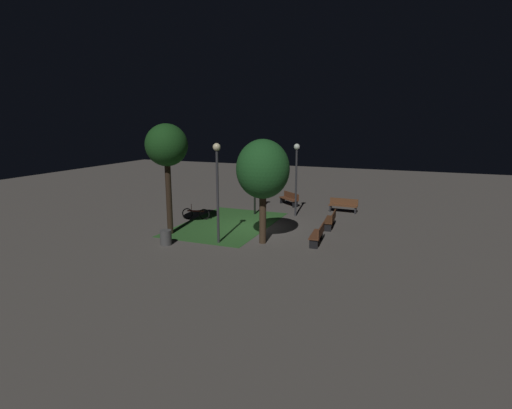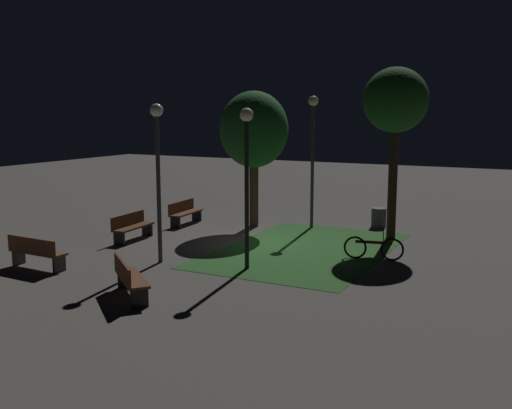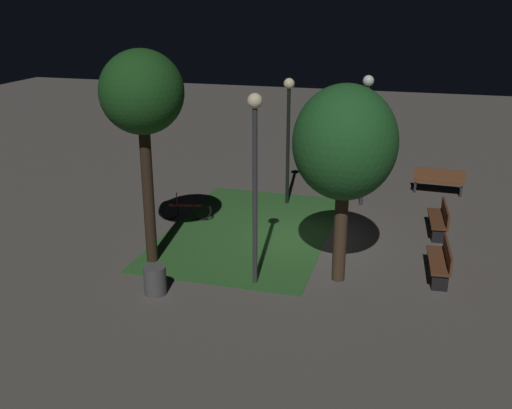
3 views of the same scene
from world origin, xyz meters
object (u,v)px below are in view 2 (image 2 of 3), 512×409
Objects in this scene: bench_front_left at (132,226)px; lamp_post_path_center at (313,140)px; bicycle at (374,248)px; bench_front_right at (129,277)px; bench_by_lamp at (36,251)px; trash_bin at (379,218)px; bench_back_row at (184,212)px; lamp_post_plaza_west at (158,155)px; tree_near_wall at (396,103)px; lamp_post_plaza_east at (247,160)px; tree_right_canopy at (254,130)px.

lamp_post_path_center is (-4.70, 4.49, 2.73)m from bench_front_left.
bench_front_right is at bearing -33.94° from bicycle.
bench_by_lamp is 11.96m from trash_bin.
lamp_post_plaza_west is (5.02, 2.57, 2.54)m from bench_back_row.
bench_back_row is 8.61m from tree_near_wall.
tree_near_wall is at bearing 156.36° from lamp_post_plaza_east.
lamp_post_plaza_east is at bearing 101.33° from lamp_post_plaza_west.
lamp_post_path_center is at bearing -60.63° from trash_bin.
bench_back_row is 0.42× the size of lamp_post_plaza_east.
bench_back_row is 1.01× the size of bench_by_lamp.
bicycle is at bearing 123.15° from bench_by_lamp.
bicycle is (-2.52, 2.77, -2.60)m from lamp_post_plaza_east.
tree_right_canopy is 5.99m from lamp_post_plaza_east.
lamp_post_plaza_east is at bearing 48.28° from bench_back_row.
tree_right_canopy is 5.58m from trash_bin.
lamp_post_plaza_west is at bearing -156.49° from bench_front_right.
bench_front_left is 4.03m from bench_by_lamp.
bench_front_left is 2.58× the size of trash_bin.
bench_front_right is 10.58m from tree_near_wall.
tree_right_canopy reaches higher than lamp_post_path_center.
tree_right_canopy is at bearing -154.44° from lamp_post_plaza_east.
bicycle reaches higher than trash_bin.
tree_right_canopy is at bearing 162.65° from bench_by_lamp.
lamp_post_path_center reaches higher than bench_back_row.
bench_front_left is 0.32× the size of tree_near_wall.
bench_front_right is 1.00× the size of bicycle.
lamp_post_plaza_east reaches higher than bench_front_right.
bench_back_row is at bearing -66.99° from trash_bin.
lamp_post_plaza_east is at bearing -23.64° from tree_near_wall.
bench_front_right is at bearing 77.88° from bench_by_lamp.
bench_front_left is at bearing -32.26° from tree_right_canopy.
lamp_post_plaza_west is (1.93, 2.57, 2.54)m from bench_front_left.
tree_near_wall reaches higher than bench_front_left.
tree_right_canopy reaches higher than bench_by_lamp.
trash_bin is (-7.34, 1.58, -2.59)m from lamp_post_plaza_east.
bench_front_left is 6.19m from bench_front_right.
trash_bin is at bearing -152.41° from tree_near_wall.
lamp_post_plaza_west is at bearing 53.15° from bench_front_left.
bench_back_row is 8.83m from bench_front_right.
tree_right_canopy reaches higher than bench_front_left.
lamp_post_plaza_east is 2.55m from lamp_post_plaza_west.
lamp_post_path_center is (-1.61, 4.49, 2.73)m from bench_back_row.
bench_back_row is 7.22m from trash_bin.
tree_near_wall is at bearing 119.21° from bench_front_left.
lamp_post_plaza_west is at bearing -27.47° from trash_bin.
lamp_post_plaza_east is at bearing 160.27° from bench_front_right.
bicycle is at bearing 75.65° from bench_back_row.
bench_back_row is at bearing -152.91° from lamp_post_plaza_west.
lamp_post_path_center is at bearing 136.35° from bench_front_left.
lamp_post_plaza_west reaches higher than bicycle.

